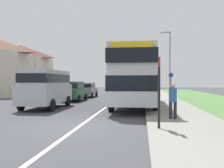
{
  "coord_description": "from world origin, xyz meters",
  "views": [
    {
      "loc": [
        2.42,
        -9.27,
        1.77
      ],
      "look_at": [
        0.77,
        4.19,
        1.6
      ],
      "focal_mm": 39.44,
      "sensor_mm": 36.0,
      "label": 1
    }
  ],
  "objects_px": {
    "parked_van_silver": "(46,86)",
    "pedestrian_at_stop": "(173,99)",
    "cycle_route_sign": "(171,85)",
    "street_lamp_mid": "(169,60)",
    "parked_car_grey": "(86,89)",
    "bus_stop_sign": "(159,87)",
    "parked_car_dark_green": "(72,90)",
    "double_decker_bus": "(135,76)"
  },
  "relations": [
    {
      "from": "parked_van_silver",
      "to": "pedestrian_at_stop",
      "type": "relative_size",
      "value": 2.94
    },
    {
      "from": "cycle_route_sign",
      "to": "street_lamp_mid",
      "type": "relative_size",
      "value": 0.36
    },
    {
      "from": "parked_van_silver",
      "to": "parked_car_grey",
      "type": "relative_size",
      "value": 1.22
    },
    {
      "from": "parked_van_silver",
      "to": "cycle_route_sign",
      "type": "bearing_deg",
      "value": 40.48
    },
    {
      "from": "parked_car_grey",
      "to": "bus_stop_sign",
      "type": "xyz_separation_m",
      "value": [
        6.63,
        -17.58,
        0.67
      ]
    },
    {
      "from": "cycle_route_sign",
      "to": "street_lamp_mid",
      "type": "bearing_deg",
      "value": 86.5
    },
    {
      "from": "parked_van_silver",
      "to": "street_lamp_mid",
      "type": "bearing_deg",
      "value": 52.27
    },
    {
      "from": "parked_van_silver",
      "to": "street_lamp_mid",
      "type": "distance_m",
      "value": 14.92
    },
    {
      "from": "parked_car_grey",
      "to": "bus_stop_sign",
      "type": "distance_m",
      "value": 18.8
    },
    {
      "from": "parked_van_silver",
      "to": "pedestrian_at_stop",
      "type": "xyz_separation_m",
      "value": [
        7.48,
        -4.33,
        -0.47
      ]
    },
    {
      "from": "parked_car_grey",
      "to": "parked_car_dark_green",
      "type": "bearing_deg",
      "value": -90.64
    },
    {
      "from": "cycle_route_sign",
      "to": "street_lamp_mid",
      "type": "distance_m",
      "value": 4.93
    },
    {
      "from": "parked_car_grey",
      "to": "street_lamp_mid",
      "type": "relative_size",
      "value": 0.57
    },
    {
      "from": "parked_car_dark_green",
      "to": "pedestrian_at_stop",
      "type": "relative_size",
      "value": 2.45
    },
    {
      "from": "pedestrian_at_stop",
      "to": "street_lamp_mid",
      "type": "relative_size",
      "value": 0.24
    },
    {
      "from": "bus_stop_sign",
      "to": "street_lamp_mid",
      "type": "distance_m",
      "value": 18.51
    },
    {
      "from": "parked_car_dark_green",
      "to": "street_lamp_mid",
      "type": "bearing_deg",
      "value": 32.99
    },
    {
      "from": "parked_car_grey",
      "to": "double_decker_bus",
      "type": "bearing_deg",
      "value": -59.34
    },
    {
      "from": "double_decker_bus",
      "to": "pedestrian_at_stop",
      "type": "bearing_deg",
      "value": -72.96
    },
    {
      "from": "parked_car_dark_green",
      "to": "bus_stop_sign",
      "type": "bearing_deg",
      "value": -61.62
    },
    {
      "from": "parked_van_silver",
      "to": "street_lamp_mid",
      "type": "xyz_separation_m",
      "value": [
        8.99,
        11.62,
        2.62
      ]
    },
    {
      "from": "street_lamp_mid",
      "to": "parked_car_dark_green",
      "type": "bearing_deg",
      "value": -147.01
    },
    {
      "from": "parked_car_grey",
      "to": "street_lamp_mid",
      "type": "distance_m",
      "value": 9.46
    },
    {
      "from": "double_decker_bus",
      "to": "bus_stop_sign",
      "type": "xyz_separation_m",
      "value": [
        1.08,
        -8.22,
        -0.6
      ]
    },
    {
      "from": "bus_stop_sign",
      "to": "cycle_route_sign",
      "type": "distance_m",
      "value": 14.17
    },
    {
      "from": "parked_car_grey",
      "to": "street_lamp_mid",
      "type": "xyz_separation_m",
      "value": [
        8.89,
        0.61,
        3.19
      ]
    },
    {
      "from": "pedestrian_at_stop",
      "to": "street_lamp_mid",
      "type": "bearing_deg",
      "value": 84.58
    },
    {
      "from": "street_lamp_mid",
      "to": "bus_stop_sign",
      "type": "bearing_deg",
      "value": -97.08
    },
    {
      "from": "street_lamp_mid",
      "to": "parked_van_silver",
      "type": "bearing_deg",
      "value": -127.73
    },
    {
      "from": "parked_car_dark_green",
      "to": "cycle_route_sign",
      "type": "distance_m",
      "value": 8.86
    },
    {
      "from": "double_decker_bus",
      "to": "parked_car_grey",
      "type": "distance_m",
      "value": 10.95
    },
    {
      "from": "parked_car_dark_green",
      "to": "pedestrian_at_stop",
      "type": "bearing_deg",
      "value": -53.73
    },
    {
      "from": "cycle_route_sign",
      "to": "bus_stop_sign",
      "type": "bearing_deg",
      "value": -98.13
    },
    {
      "from": "parked_van_silver",
      "to": "street_lamp_mid",
      "type": "relative_size",
      "value": 0.7
    },
    {
      "from": "parked_van_silver",
      "to": "bus_stop_sign",
      "type": "relative_size",
      "value": 1.89
    },
    {
      "from": "parked_van_silver",
      "to": "parked_car_grey",
      "type": "bearing_deg",
      "value": 89.48
    },
    {
      "from": "pedestrian_at_stop",
      "to": "parked_van_silver",
      "type": "bearing_deg",
      "value": 149.95
    },
    {
      "from": "pedestrian_at_stop",
      "to": "cycle_route_sign",
      "type": "xyz_separation_m",
      "value": [
        1.26,
        11.78,
        0.45
      ]
    },
    {
      "from": "cycle_route_sign",
      "to": "pedestrian_at_stop",
      "type": "bearing_deg",
      "value": -96.09
    },
    {
      "from": "parked_van_silver",
      "to": "cycle_route_sign",
      "type": "height_order",
      "value": "cycle_route_sign"
    },
    {
      "from": "parked_car_dark_green",
      "to": "street_lamp_mid",
      "type": "height_order",
      "value": "street_lamp_mid"
    },
    {
      "from": "pedestrian_at_stop",
      "to": "bus_stop_sign",
      "type": "height_order",
      "value": "bus_stop_sign"
    }
  ]
}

